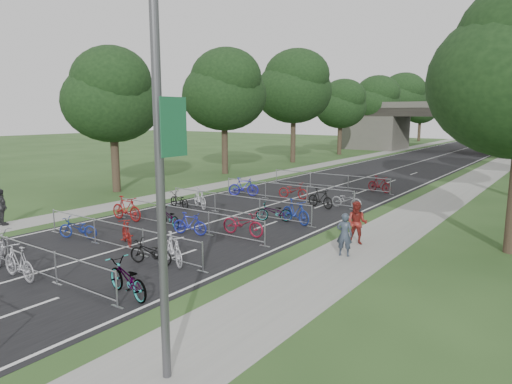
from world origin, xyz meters
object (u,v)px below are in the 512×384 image
Objects in this scene: pedestrian_a at (344,235)px; pedestrian_b at (357,223)px; overpass_bridge at (455,127)px; pedestrian_c at (2,207)px; lamppost at (161,175)px.

pedestrian_a is 0.93× the size of pedestrian_b.
overpass_bridge is 17.06× the size of pedestrian_c.
lamppost is 17.18m from pedestrian_c.
pedestrian_a is at bearing -81.66° from overpass_bridge.
lamppost reaches higher than overpass_bridge.
pedestrian_c is (-15.46, -7.08, 0.00)m from pedestrian_b.
overpass_bridge is 3.78× the size of lamppost.
lamppost reaches higher than pedestrian_c.
overpass_bridge is at bearing -96.08° from pedestrian_a.
pedestrian_c is at bearing -97.69° from overpass_bridge.
overpass_bridge is 52.08m from pedestrian_b.
overpass_bridge reaches higher than pedestrian_b.
pedestrian_b is (-0.26, 1.80, 0.06)m from pedestrian_a.
overpass_bridge reaches higher than pedestrian_a.
pedestrian_c is at bearing 164.64° from lamppost.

